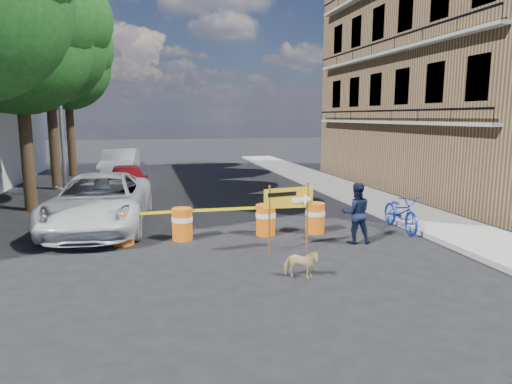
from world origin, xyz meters
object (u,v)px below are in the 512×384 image
barrel_mid_right (266,219)px  detour_sign (295,202)px  pedestrian (356,213)px  suv_white (100,202)px  barrel_far_left (123,227)px  barrel_mid_left (182,223)px  barrel_far_right (315,217)px  bicycle (402,196)px  sedan_silver (120,164)px  sedan_red (128,181)px  dog (301,264)px

barrel_mid_right → detour_sign: detour_sign is taller
barrel_mid_right → pedestrian: (2.17, -1.37, 0.36)m
suv_white → barrel_far_left: bearing=-65.1°
barrel_far_left → pedestrian: 6.28m
barrel_mid_right → barrel_far_left: bearing=-178.8°
barrel_mid_left → barrel_far_right: bearing=-1.7°
bicycle → sedan_silver: (-8.87, 13.76, -0.23)m
barrel_far_right → pedestrian: (0.69, -1.27, 0.36)m
detour_sign → sedan_red: (-4.43, 9.29, -0.57)m
sedan_red → sedan_silver: (-0.62, 5.83, 0.12)m
barrel_far_left → barrel_mid_left: size_ratio=1.00×
detour_sign → pedestrian: 1.95m
sedan_red → sedan_silver: size_ratio=0.82×
suv_white → dog: bearing=-46.3°
detour_sign → sedan_silver: (-5.05, 15.12, -0.45)m
detour_sign → sedan_silver: size_ratio=0.35×
barrel_far_left → pedestrian: bearing=-11.8°
pedestrian → sedan_red: size_ratio=0.40×
detour_sign → suv_white: bearing=133.8°
barrel_far_left → barrel_mid_right: bearing=1.2°
pedestrian → barrel_mid_left: bearing=-5.7°
barrel_far_right → detour_sign: size_ratio=0.51×
barrel_mid_left → bicycle: 6.55m
barrel_far_right → suv_white: suv_white is taller
barrel_far_right → dog: barrel_far_right is taller
pedestrian → suv_white: bearing=-14.8°
barrel_mid_left → detour_sign: bearing=-32.9°
barrel_mid_left → suv_white: bearing=139.7°
bicycle → suv_white: (-8.86, 2.37, -0.22)m
bicycle → dog: bearing=-138.3°
barrel_far_right → bicycle: 2.72m
barrel_mid_left → detour_sign: 3.31m
barrel_mid_left → barrel_mid_right: (2.39, -0.02, 0.00)m
barrel_far_right → pedestrian: bearing=-61.5°
barrel_mid_right → sedan_silver: sedan_silver is taller
barrel_far_right → sedan_red: 9.49m
sedan_silver → dog: bearing=-71.6°
pedestrian → sedan_silver: size_ratio=0.33×
barrel_mid_right → detour_sign: 1.93m
barrel_far_right → dog: bearing=-115.0°
bicycle → sedan_silver: bearing=127.3°
barrel_far_left → suv_white: (-0.77, 2.09, 0.36)m
sedan_red → barrel_mid_right: bearing=-65.3°
barrel_mid_left → barrel_far_right: (3.87, -0.11, 0.00)m
bicycle → barrel_far_right: bearing=178.6°
barrel_far_left → dog: bearing=-43.1°
barrel_mid_right → sedan_red: 8.62m
bicycle → suv_white: bicycle is taller
detour_sign → bicycle: bicycle is taller
barrel_mid_left → pedestrian: bearing=-16.9°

